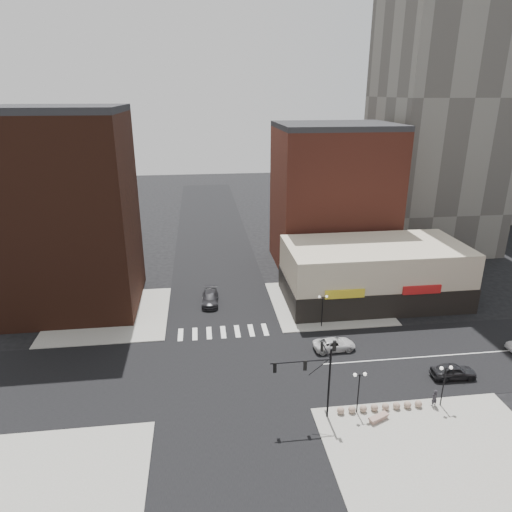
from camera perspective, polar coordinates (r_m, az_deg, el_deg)
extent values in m
plane|color=black|center=(48.92, -3.42, -14.18)|extent=(240.00, 240.00, 0.00)
cube|color=black|center=(48.91, -3.42, -14.17)|extent=(200.00, 14.00, 0.02)
cube|color=black|center=(48.91, -3.42, -14.17)|extent=(14.00, 200.00, 0.02)
cube|color=gray|center=(62.59, -17.84, -7.01)|extent=(15.00, 15.00, 0.12)
cube|color=gray|center=(63.63, 8.85, -5.77)|extent=(15.00, 15.00, 0.12)
cube|color=gray|center=(42.22, 22.26, -22.25)|extent=(18.00, 14.00, 0.12)
cube|color=gray|center=(39.65, -25.62, -26.14)|extent=(15.00, 15.00, 0.12)
cube|color=#3C1D13|center=(63.06, -22.45, 4.75)|extent=(16.00, 15.00, 25.00)
cube|color=#3C1D13|center=(82.97, -27.95, 2.63)|extent=(20.00, 18.00, 12.00)
cube|color=brown|center=(74.93, 9.53, 7.03)|extent=(18.00, 15.00, 22.00)
cube|color=#47443F|center=(115.59, 28.20, 24.59)|extent=(18.00, 18.00, 82.00)
cube|color=#BFB398|center=(64.53, 14.48, -1.99)|extent=(24.00, 12.00, 8.00)
cube|color=black|center=(65.40, 14.30, -3.86)|extent=(24.20, 12.20, 3.40)
cylinder|color=black|center=(41.49, 9.12, -15.55)|extent=(0.18, 0.18, 7.00)
cylinder|color=black|center=(39.51, 5.60, -13.00)|extent=(5.20, 0.11, 0.11)
cylinder|color=black|center=(40.24, 7.85, -13.62)|extent=(1.72, 0.06, 1.46)
cylinder|color=black|center=(41.32, 8.73, -11.54)|extent=(0.11, 3.00, 0.11)
cube|color=black|center=(39.35, 2.36, -13.75)|extent=(0.28, 0.18, 0.95)
sphere|color=red|center=(39.18, 2.37, -13.39)|extent=(0.16, 0.16, 0.16)
cube|color=black|center=(39.81, 6.16, -13.43)|extent=(0.28, 0.18, 0.95)
sphere|color=red|center=(39.64, 6.17, -13.07)|extent=(0.16, 0.16, 0.16)
cube|color=black|center=(42.59, 8.23, -11.10)|extent=(0.18, 0.28, 0.95)
sphere|color=red|center=(42.44, 8.25, -10.75)|extent=(0.16, 0.16, 0.16)
cube|color=black|center=(39.49, 9.78, -11.01)|extent=(0.28, 0.18, 0.95)
sphere|color=red|center=(39.34, 9.80, -10.63)|extent=(0.16, 0.16, 0.16)
cylinder|color=black|center=(43.23, 12.66, -16.44)|extent=(0.11, 0.11, 4.00)
cylinder|color=black|center=(42.15, 12.86, -14.35)|extent=(0.90, 0.06, 0.06)
sphere|color=white|center=(41.95, 12.27, -14.31)|extent=(0.32, 0.32, 0.32)
sphere|color=white|center=(42.24, 13.46, -14.16)|extent=(0.32, 0.32, 0.32)
cylinder|color=black|center=(46.32, 22.35, -14.87)|extent=(0.11, 0.11, 4.00)
cylinder|color=black|center=(45.31, 22.67, -12.88)|extent=(0.90, 0.06, 0.06)
sphere|color=white|center=(45.05, 22.18, -12.86)|extent=(0.32, 0.32, 0.32)
sphere|color=white|center=(45.47, 23.20, -12.69)|extent=(0.32, 0.32, 0.32)
cylinder|color=black|center=(56.49, 8.28, -6.88)|extent=(0.11, 0.11, 4.00)
cylinder|color=black|center=(55.66, 8.37, -5.13)|extent=(0.90, 0.06, 0.06)
sphere|color=white|center=(55.51, 7.93, -5.07)|extent=(0.32, 0.32, 0.32)
sphere|color=white|center=(55.74, 8.82, -5.01)|extent=(0.32, 0.32, 0.32)
sphere|color=gray|center=(43.81, 10.54, -18.45)|extent=(0.66, 0.66, 0.66)
sphere|color=gray|center=(44.10, 11.91, -18.26)|extent=(0.66, 0.66, 0.66)
sphere|color=gray|center=(44.42, 13.26, -18.07)|extent=(0.66, 0.66, 0.66)
sphere|color=gray|center=(44.75, 14.58, -17.87)|extent=(0.66, 0.66, 0.66)
sphere|color=gray|center=(45.12, 15.89, -17.66)|extent=(0.66, 0.66, 0.66)
sphere|color=gray|center=(45.50, 17.16, -17.44)|extent=(0.66, 0.66, 0.66)
sphere|color=gray|center=(45.90, 18.42, -17.23)|extent=(0.66, 0.66, 0.66)
sphere|color=gray|center=(46.32, 19.64, -17.01)|extent=(0.66, 0.66, 0.66)
imported|color=silver|center=(52.81, 9.76, -10.82)|extent=(4.86, 2.47, 1.32)
imported|color=black|center=(51.51, 23.45, -13.07)|extent=(4.55, 1.96, 1.53)
imported|color=black|center=(62.76, -5.76, -5.26)|extent=(2.54, 5.57, 1.58)
imported|color=#262429|center=(46.65, 21.40, -16.18)|extent=(0.71, 0.55, 1.70)
cube|color=gray|center=(43.90, 15.06, -19.04)|extent=(1.81, 1.16, 0.33)
cube|color=gray|center=(43.76, 15.09, -18.81)|extent=(2.05, 1.35, 0.13)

